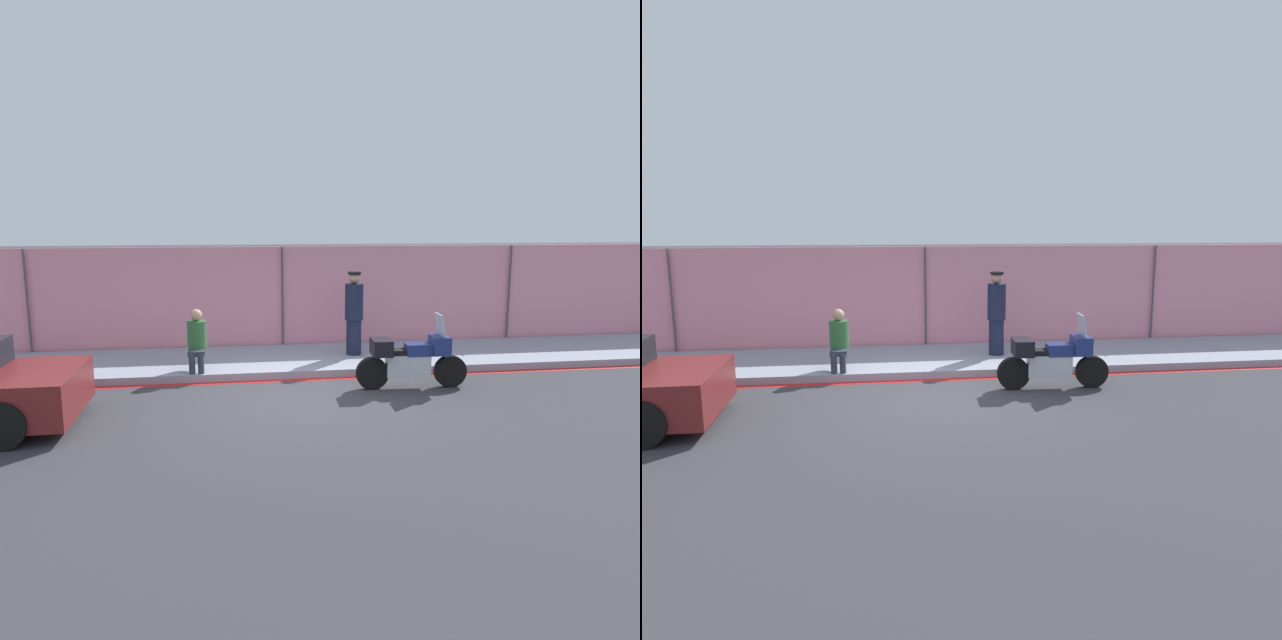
% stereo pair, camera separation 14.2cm
% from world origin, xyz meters
% --- Properties ---
extents(ground_plane, '(120.00, 120.00, 0.00)m').
position_xyz_m(ground_plane, '(0.00, 0.00, 0.00)').
color(ground_plane, '#38383D').
extents(sidewalk, '(42.51, 2.51, 0.15)m').
position_xyz_m(sidewalk, '(0.00, 2.60, 0.08)').
color(sidewalk, '#8E93A3').
rests_on(sidewalk, ground_plane).
extents(curb_paint_stripe, '(42.51, 0.18, 0.01)m').
position_xyz_m(curb_paint_stripe, '(0.00, 1.26, 0.00)').
color(curb_paint_stripe, red).
rests_on(curb_paint_stripe, ground_plane).
extents(storefront_fence, '(40.38, 0.17, 2.50)m').
position_xyz_m(storefront_fence, '(-0.00, 3.95, 1.25)').
color(storefront_fence, pink).
rests_on(storefront_fence, ground_plane).
extents(motorcycle, '(2.11, 0.55, 1.41)m').
position_xyz_m(motorcycle, '(2.13, 0.43, 0.57)').
color(motorcycle, black).
rests_on(motorcycle, ground_plane).
extents(officer_standing, '(0.41, 0.41, 1.85)m').
position_xyz_m(officer_standing, '(1.49, 2.62, 1.10)').
color(officer_standing, '#191E38').
rests_on(officer_standing, sidewalk).
extents(person_seated_on_curb, '(0.38, 0.64, 1.22)m').
position_xyz_m(person_seated_on_curb, '(-1.88, 1.78, 0.82)').
color(person_seated_on_curb, '#2D3342').
rests_on(person_seated_on_curb, sidewalk).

